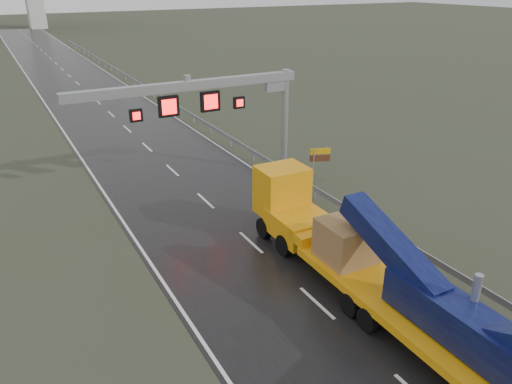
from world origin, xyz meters
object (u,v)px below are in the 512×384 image
striped_barrier (289,175)px  sign_gantry (220,101)px  exit_sign_pair (320,158)px  heavy_haul_truck (364,261)px

striped_barrier → sign_gantry: bearing=157.7°
exit_sign_pair → heavy_haul_truck: bearing=-96.6°
sign_gantry → exit_sign_pair: bearing=-23.8°
sign_gantry → heavy_haul_truck: 14.91m
sign_gantry → striped_barrier: (3.90, -2.08, -5.01)m
heavy_haul_truck → striped_barrier: (3.97, 12.31, -1.13)m
sign_gantry → exit_sign_pair: (5.99, -2.64, -3.94)m
sign_gantry → striped_barrier: 6.68m
sign_gantry → heavy_haul_truck: (-0.08, -14.40, -3.88)m
heavy_haul_truck → exit_sign_pair: heavy_haul_truck is taller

